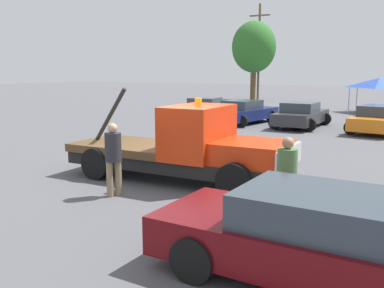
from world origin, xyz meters
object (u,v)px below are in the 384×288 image
object	(u,v)px
person_at_hood	(113,154)
parked_car_charcoal	(301,115)
parked_car_olive	(206,109)
parked_car_navy	(244,112)
tow_truck	(188,149)
tree_left	(254,47)
person_near_truck	(287,175)
canopy_tent_blue	(379,83)
traffic_cone	(180,139)
foreground_car	(336,242)
utility_pole	(259,50)
parked_car_orange	(380,119)

from	to	relation	value
person_at_hood	parked_car_charcoal	size ratio (longest dim) A/B	0.38
parked_car_olive	parked_car_navy	distance (m)	3.16
tow_truck	tree_left	world-z (taller)	tree_left
parked_car_olive	person_near_truck	bearing A→B (deg)	-153.63
tow_truck	parked_car_navy	size ratio (longest dim) A/B	1.25
canopy_tent_blue	parked_car_olive	bearing A→B (deg)	-132.70
tow_truck	parked_car_olive	xyz separation A→B (m)	(-6.70, 13.84, -0.26)
parked_car_charcoal	traffic_cone	xyz separation A→B (m)	(-2.75, -7.97, -0.39)
parked_car_navy	parked_car_charcoal	distance (m)	3.27
tow_truck	foreground_car	world-z (taller)	tow_truck
traffic_cone	parked_car_olive	bearing A→B (deg)	111.29
foreground_car	parked_car_navy	size ratio (longest dim) A/B	1.07
tow_truck	traffic_cone	size ratio (longest dim) A/B	11.48
tree_left	traffic_cone	distance (m)	28.35
parked_car_olive	canopy_tent_blue	world-z (taller)	canopy_tent_blue
person_at_hood	parked_car_olive	distance (m)	16.95
canopy_tent_blue	tow_truck	bearing A→B (deg)	-95.31
tree_left	person_near_truck	bearing A→B (deg)	-67.50
person_at_hood	parked_car_charcoal	bearing A→B (deg)	117.63
person_at_hood	tree_left	world-z (taller)	tree_left
person_near_truck	person_at_hood	distance (m)	4.18
parked_car_navy	foreground_car	bearing A→B (deg)	-144.18
person_near_truck	tree_left	distance (m)	36.68
traffic_cone	utility_pole	bearing A→B (deg)	104.63
traffic_cone	utility_pole	size ratio (longest dim) A/B	0.06
parked_car_navy	parked_car_charcoal	size ratio (longest dim) A/B	1.10
parked_car_charcoal	tree_left	world-z (taller)	tree_left
person_at_hood	parked_car_olive	size ratio (longest dim) A/B	0.38
person_near_truck	parked_car_orange	xyz separation A→B (m)	(0.14, 14.60, -0.36)
utility_pole	foreground_car	bearing A→B (deg)	-67.62
tow_truck	parked_car_orange	distance (m)	13.14
tow_truck	person_near_truck	world-z (taller)	tow_truck
traffic_cone	tow_truck	bearing A→B (deg)	-56.58
parked_car_navy	traffic_cone	bearing A→B (deg)	-166.95
utility_pole	parked_car_navy	bearing A→B (deg)	-71.29
tow_truck	traffic_cone	xyz separation A→B (m)	(-3.20, 4.85, -0.65)
parked_car_charcoal	canopy_tent_blue	distance (m)	11.07
person_near_truck	canopy_tent_blue	bearing A→B (deg)	35.32
parked_car_navy	tree_left	distance (m)	20.69
utility_pole	person_at_hood	bearing A→B (deg)	-74.56
canopy_tent_blue	tree_left	distance (m)	15.58
person_at_hood	tow_truck	bearing A→B (deg)	96.48
parked_car_navy	canopy_tent_blue	distance (m)	12.28
person_near_truck	utility_pole	distance (m)	37.62
tow_truck	parked_car_charcoal	size ratio (longest dim) A/B	1.37
parked_car_navy	parked_car_orange	distance (m)	7.18
parked_car_orange	canopy_tent_blue	world-z (taller)	canopy_tent_blue
person_near_truck	traffic_cone	distance (m)	9.42
person_at_hood	parked_car_charcoal	world-z (taller)	person_at_hood
canopy_tent_blue	traffic_cone	world-z (taller)	canopy_tent_blue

